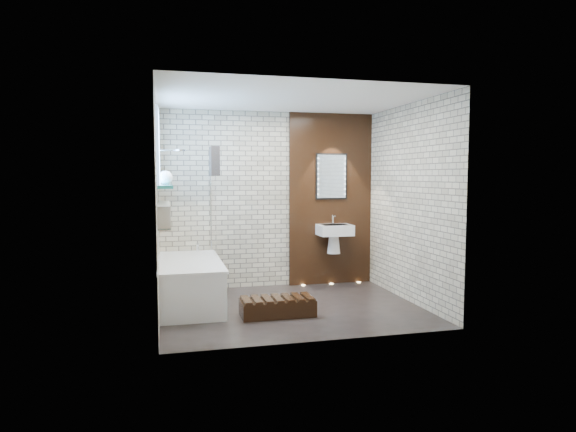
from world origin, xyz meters
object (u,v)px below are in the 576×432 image
object	(u,v)px
bathtub	(190,283)
led_mirror	(331,176)
bath_screen	(213,204)
washbasin	(335,234)
walnut_step	(277,308)

from	to	relation	value
bathtub	led_mirror	distance (m)	2.68
bath_screen	bathtub	bearing A→B (deg)	-128.90
bathtub	bath_screen	world-z (taller)	bath_screen
bathtub	led_mirror	bearing A→B (deg)	19.78
washbasin	led_mirror	xyz separation A→B (m)	(0.00, 0.16, 0.86)
bathtub	washbasin	bearing A→B (deg)	16.01
bathtub	walnut_step	distance (m)	1.25
led_mirror	bathtub	bearing A→B (deg)	-160.22
bathtub	bath_screen	size ratio (longest dim) A/B	1.24
led_mirror	walnut_step	world-z (taller)	led_mirror
bath_screen	washbasin	bearing A→B (deg)	5.78
bath_screen	washbasin	size ratio (longest dim) A/B	2.41
bath_screen	led_mirror	distance (m)	1.89
bathtub	walnut_step	size ratio (longest dim) A/B	2.00
bath_screen	walnut_step	bearing A→B (deg)	-62.16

